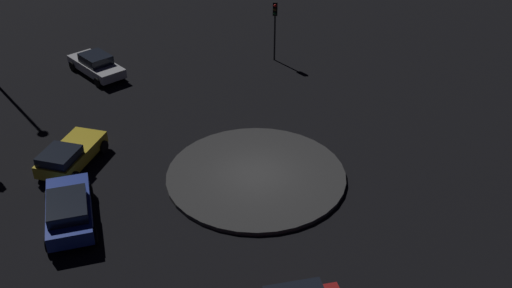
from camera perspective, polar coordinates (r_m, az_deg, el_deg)
name	(u,v)px	position (r m, az deg, el deg)	size (l,w,h in m)	color
ground_plane	(256,177)	(28.37, 0.00, -3.25)	(114.58, 114.58, 0.00)	black
roundabout_island	(256,175)	(28.31, 0.00, -3.08)	(8.70, 8.70, 0.20)	#383838
car_blue	(69,209)	(26.32, -17.85, -6.12)	(4.71, 3.14, 1.50)	#1E38A5
car_silver	(96,65)	(39.43, -15.37, 7.50)	(4.77, 2.50, 1.43)	silver
car_yellow	(70,155)	(30.08, -17.76, -1.01)	(3.95, 4.20, 1.39)	gold
traffic_light_northwest	(275,20)	(39.44, 1.87, 12.08)	(0.39, 0.38, 4.08)	#2D2D2D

